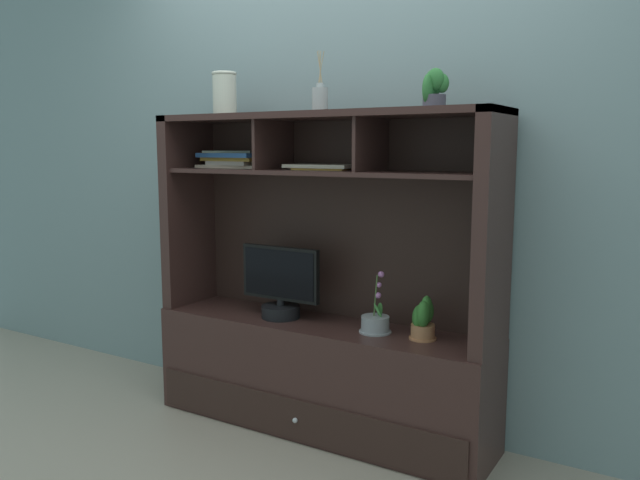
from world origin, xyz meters
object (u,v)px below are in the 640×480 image
(media_console, at_px, (321,335))
(potted_fern, at_px, (423,319))
(magazine_stack_left, at_px, (236,159))
(diffuser_bottle, at_px, (320,99))
(potted_orchid, at_px, (375,323))
(ceramic_vase, at_px, (225,93))
(magazine_stack_centre, at_px, (323,167))
(potted_succulent, at_px, (434,89))
(tv_monitor, at_px, (280,287))

(media_console, relative_size, potted_fern, 8.68)
(magazine_stack_left, distance_m, diffuser_bottle, 0.60)
(potted_orchid, relative_size, ceramic_vase, 1.32)
(media_console, relative_size, potted_orchid, 6.03)
(media_console, relative_size, ceramic_vase, 7.96)
(potted_fern, distance_m, ceramic_vase, 1.45)
(potted_fern, distance_m, diffuser_bottle, 1.08)
(magazine_stack_left, xyz_separation_m, magazine_stack_centre, (0.52, -0.01, -0.03))
(potted_succulent, xyz_separation_m, ceramic_vase, (-1.08, -0.01, 0.03))
(potted_fern, height_order, magazine_stack_centre, magazine_stack_centre)
(magazine_stack_left, bearing_deg, potted_fern, -2.79)
(potted_fern, distance_m, magazine_stack_centre, 0.83)
(tv_monitor, distance_m, potted_orchid, 0.52)
(magazine_stack_centre, distance_m, diffuser_bottle, 0.31)
(potted_orchid, distance_m, ceramic_vase, 1.34)
(tv_monitor, height_order, potted_orchid, tv_monitor)
(media_console, xyz_separation_m, ceramic_vase, (-0.54, -0.02, 1.15))
(magazine_stack_left, relative_size, potted_succulent, 2.53)
(potted_fern, xyz_separation_m, ceramic_vase, (-1.06, -0.02, 0.99))
(potted_fern, relative_size, magazine_stack_centre, 0.58)
(media_console, xyz_separation_m, magazine_stack_centre, (-0.01, 0.03, 0.79))
(media_console, height_order, potted_succulent, potted_succulent)
(potted_orchid, bearing_deg, ceramic_vase, -180.00)
(potted_fern, xyz_separation_m, diffuser_bottle, (-0.52, -0.00, 0.95))
(diffuser_bottle, bearing_deg, ceramic_vase, -178.77)
(tv_monitor, relative_size, potted_orchid, 1.53)
(potted_fern, xyz_separation_m, potted_succulent, (0.02, -0.01, 0.97))
(potted_orchid, bearing_deg, diffuser_bottle, 177.74)
(media_console, bearing_deg, magazine_stack_left, 174.95)
(media_console, relative_size, potted_succulent, 10.45)
(potted_succulent, bearing_deg, media_console, 178.98)
(potted_fern, bearing_deg, media_console, 179.54)
(magazine_stack_centre, relative_size, potted_succulent, 2.07)
(potted_fern, bearing_deg, diffuser_bottle, -179.63)
(magazine_stack_centre, height_order, diffuser_bottle, diffuser_bottle)
(tv_monitor, height_order, diffuser_bottle, diffuser_bottle)
(media_console, xyz_separation_m, potted_fern, (0.52, -0.00, 0.15))
(potted_succulent, height_order, ceramic_vase, ceramic_vase)
(ceramic_vase, bearing_deg, diffuser_bottle, 1.23)
(diffuser_bottle, height_order, ceramic_vase, diffuser_bottle)
(ceramic_vase, bearing_deg, potted_fern, 0.81)
(media_console, distance_m, magazine_stack_left, 0.98)
(tv_monitor, bearing_deg, media_console, 9.17)
(potted_orchid, height_order, magazine_stack_centre, magazine_stack_centre)
(tv_monitor, bearing_deg, ceramic_vase, 177.50)
(ceramic_vase, bearing_deg, potted_succulent, 0.51)
(media_console, distance_m, diffuser_bottle, 1.10)
(potted_orchid, xyz_separation_m, potted_fern, (0.22, 0.02, 0.05))
(potted_fern, relative_size, potted_succulent, 1.20)
(potted_orchid, xyz_separation_m, ceramic_vase, (-0.84, -0.00, 1.04))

